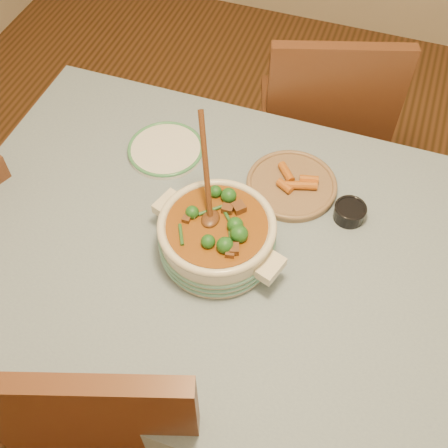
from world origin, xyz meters
name	(u,v)px	position (x,y,z in m)	size (l,w,h in m)	color
floor	(238,361)	(0.00, 0.00, 0.00)	(4.50, 4.50, 0.00)	#402812
dining_table	(243,268)	(0.00, 0.00, 0.66)	(1.68, 1.08, 0.76)	brown
stew_casserole	(217,234)	(-0.07, -0.03, 0.83)	(0.39, 0.37, 0.36)	beige
white_plate	(166,149)	(-0.34, 0.27, 0.77)	(0.27, 0.27, 0.02)	white
condiment_bowl	(350,211)	(0.24, 0.20, 0.78)	(0.10, 0.10, 0.05)	black
fried_plate	(292,184)	(0.06, 0.25, 0.77)	(0.31, 0.31, 0.04)	#8C714D
chair_far	(323,121)	(0.06, 0.79, 0.55)	(0.57, 0.57, 0.97)	#58311B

